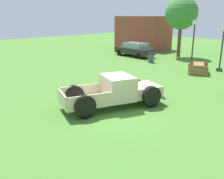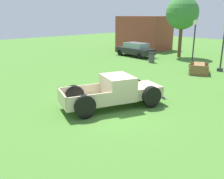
{
  "view_description": "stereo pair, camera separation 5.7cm",
  "coord_description": "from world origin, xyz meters",
  "px_view_note": "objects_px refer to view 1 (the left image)",
  "views": [
    {
      "loc": [
        8.02,
        -7.84,
        4.39
      ],
      "look_at": [
        -0.33,
        0.22,
        0.9
      ],
      "focal_mm": 39.65,
      "sensor_mm": 36.0,
      "label": 1
    },
    {
      "loc": [
        8.06,
        -7.8,
        4.39
      ],
      "look_at": [
        -0.33,
        0.22,
        0.9
      ],
      "focal_mm": 39.65,
      "sensor_mm": 36.0,
      "label": 2
    }
  ],
  "objects_px": {
    "oak_tree_west": "(181,13)",
    "trash_can": "(151,58)",
    "lamp_post_near": "(193,43)",
    "lamp_post_far": "(222,48)",
    "picnic_table": "(198,67)",
    "pickup_truck_foreground": "(119,92)",
    "sedan_distant_a": "(135,49)"
  },
  "relations": [
    {
      "from": "lamp_post_near",
      "to": "trash_can",
      "type": "height_order",
      "value": "lamp_post_near"
    },
    {
      "from": "lamp_post_near",
      "to": "trash_can",
      "type": "xyz_separation_m",
      "value": [
        -3.83,
        -0.79,
        -1.66
      ]
    },
    {
      "from": "sedan_distant_a",
      "to": "picnic_table",
      "type": "bearing_deg",
      "value": -17.02
    },
    {
      "from": "lamp_post_near",
      "to": "trash_can",
      "type": "relative_size",
      "value": 4.29
    },
    {
      "from": "picnic_table",
      "to": "oak_tree_west",
      "type": "height_order",
      "value": "oak_tree_west"
    },
    {
      "from": "pickup_truck_foreground",
      "to": "trash_can",
      "type": "distance_m",
      "value": 12.44
    },
    {
      "from": "oak_tree_west",
      "to": "picnic_table",
      "type": "bearing_deg",
      "value": -47.36
    },
    {
      "from": "pickup_truck_foreground",
      "to": "lamp_post_far",
      "type": "height_order",
      "value": "lamp_post_far"
    },
    {
      "from": "sedan_distant_a",
      "to": "oak_tree_west",
      "type": "distance_m",
      "value": 6.1
    },
    {
      "from": "picnic_table",
      "to": "oak_tree_west",
      "type": "relative_size",
      "value": 0.36
    },
    {
      "from": "sedan_distant_a",
      "to": "picnic_table",
      "type": "height_order",
      "value": "sedan_distant_a"
    },
    {
      "from": "lamp_post_far",
      "to": "trash_can",
      "type": "xyz_separation_m",
      "value": [
        -6.28,
        -0.91,
        -1.44
      ]
    },
    {
      "from": "sedan_distant_a",
      "to": "lamp_post_far",
      "type": "bearing_deg",
      "value": -4.31
    },
    {
      "from": "trash_can",
      "to": "oak_tree_west",
      "type": "xyz_separation_m",
      "value": [
        0.11,
        4.72,
        4.12
      ]
    },
    {
      "from": "picnic_table",
      "to": "sedan_distant_a",
      "type": "bearing_deg",
      "value": 162.98
    },
    {
      "from": "sedan_distant_a",
      "to": "picnic_table",
      "type": "relative_size",
      "value": 2.03
    },
    {
      "from": "lamp_post_near",
      "to": "picnic_table",
      "type": "height_order",
      "value": "lamp_post_near"
    },
    {
      "from": "pickup_truck_foreground",
      "to": "sedan_distant_a",
      "type": "relative_size",
      "value": 1.17
    },
    {
      "from": "oak_tree_west",
      "to": "trash_can",
      "type": "bearing_deg",
      "value": -91.27
    },
    {
      "from": "picnic_table",
      "to": "trash_can",
      "type": "distance_m",
      "value": 5.59
    },
    {
      "from": "picnic_table",
      "to": "lamp_post_near",
      "type": "bearing_deg",
      "value": 130.98
    },
    {
      "from": "lamp_post_near",
      "to": "lamp_post_far",
      "type": "bearing_deg",
      "value": 2.73
    },
    {
      "from": "sedan_distant_a",
      "to": "trash_can",
      "type": "bearing_deg",
      "value": -24.97
    },
    {
      "from": "lamp_post_far",
      "to": "trash_can",
      "type": "distance_m",
      "value": 6.51
    },
    {
      "from": "oak_tree_west",
      "to": "sedan_distant_a",
      "type": "bearing_deg",
      "value": -139.88
    },
    {
      "from": "trash_can",
      "to": "oak_tree_west",
      "type": "distance_m",
      "value": 6.27
    },
    {
      "from": "lamp_post_near",
      "to": "picnic_table",
      "type": "xyz_separation_m",
      "value": [
        1.66,
        -1.91,
        -1.64
      ]
    },
    {
      "from": "lamp_post_far",
      "to": "picnic_table",
      "type": "bearing_deg",
      "value": -111.65
    },
    {
      "from": "pickup_truck_foreground",
      "to": "trash_can",
      "type": "relative_size",
      "value": 5.71
    },
    {
      "from": "lamp_post_near",
      "to": "oak_tree_west",
      "type": "relative_size",
      "value": 0.64
    },
    {
      "from": "picnic_table",
      "to": "trash_can",
      "type": "height_order",
      "value": "trash_can"
    },
    {
      "from": "pickup_truck_foreground",
      "to": "oak_tree_west",
      "type": "bearing_deg",
      "value": 111.57
    }
  ]
}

